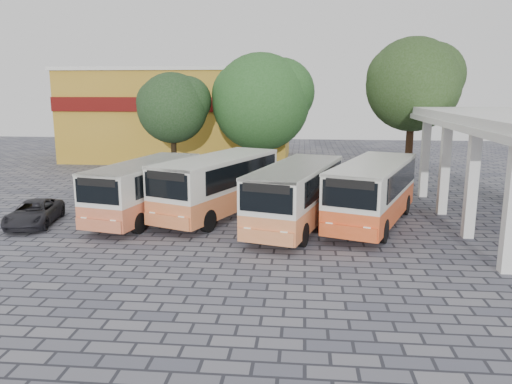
# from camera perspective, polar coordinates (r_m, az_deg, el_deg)

# --- Properties ---
(ground) EXTENTS (90.00, 90.00, 0.00)m
(ground) POSITION_cam_1_polar(r_m,az_deg,el_deg) (21.39, 3.90, -6.02)
(ground) COLOR #4F515F
(ground) RESTS_ON ground
(shophouse_block) EXTENTS (20.40, 10.40, 8.30)m
(shophouse_block) POSITION_cam_1_polar(r_m,az_deg,el_deg) (47.81, -8.56, 8.81)
(shophouse_block) COLOR #A87E1F
(shophouse_block) RESTS_ON ground
(bus_far_left) EXTENTS (4.11, 8.39, 2.88)m
(bus_far_left) POSITION_cam_1_polar(r_m,az_deg,el_deg) (25.81, -12.53, 0.64)
(bus_far_left) COLOR #D06943
(bus_far_left) RESTS_ON ground
(bus_centre_left) EXTENTS (5.67, 9.20, 3.10)m
(bus_centre_left) POSITION_cam_1_polar(r_m,az_deg,el_deg) (25.72, -4.34, 1.13)
(bus_centre_left) COLOR #E07841
(bus_centre_left) RESTS_ON ground
(bus_centre_right) EXTENTS (4.71, 8.81, 3.00)m
(bus_centre_right) POSITION_cam_1_polar(r_m,az_deg,el_deg) (23.53, 4.64, -0.01)
(bus_centre_right) COLOR #E28149
(bus_centre_right) RESTS_ON ground
(bus_far_right) EXTENTS (5.39, 9.08, 3.06)m
(bus_far_right) POSITION_cam_1_polar(r_m,az_deg,el_deg) (24.65, 13.22, 0.34)
(bus_far_right) COLOR #E35321
(bus_far_right) RESTS_ON ground
(tree_left) EXTENTS (5.22, 4.97, 7.65)m
(tree_left) POSITION_cam_1_polar(r_m,az_deg,el_deg) (36.22, -9.43, 9.71)
(tree_left) COLOR black
(tree_left) RESTS_ON ground
(tree_middle) EXTENTS (7.33, 6.98, 9.04)m
(tree_middle) POSITION_cam_1_polar(r_m,az_deg,el_deg) (36.32, 0.70, 10.59)
(tree_middle) COLOR black
(tree_middle) RESTS_ON ground
(tree_right) EXTENTS (6.51, 6.20, 9.87)m
(tree_right) POSITION_cam_1_polar(r_m,az_deg,el_deg) (35.42, 17.65, 11.95)
(tree_right) COLOR #462B19
(tree_right) RESTS_ON ground
(parked_car) EXTENTS (2.68, 4.49, 1.17)m
(parked_car) POSITION_cam_1_polar(r_m,az_deg,el_deg) (26.55, -24.03, -2.20)
(parked_car) COLOR black
(parked_car) RESTS_ON ground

